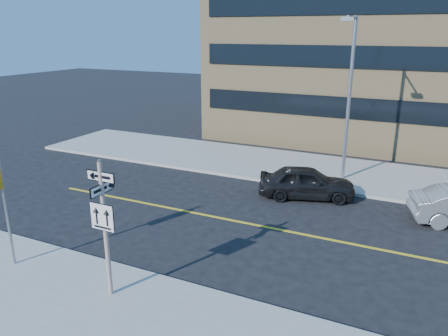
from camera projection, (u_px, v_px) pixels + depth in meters
The scene contains 5 objects.
ground at pixel (159, 259), 14.91m from camera, with size 120.00×120.00×0.00m, color black.
sign_pole at pixel (104, 222), 12.01m from camera, with size 0.92×0.92×4.06m.
parked_car_a at pixel (307, 182), 20.23m from camera, with size 4.39×1.77×1.50m, color black.
streetlight_a at pixel (349, 89), 21.08m from camera, with size 0.55×2.25×8.00m.
building_brick at pixel (362, 9), 32.87m from camera, with size 18.00×18.00×18.00m, color tan.
Camera 1 is at (7.74, -11.01, 7.46)m, focal length 35.00 mm.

